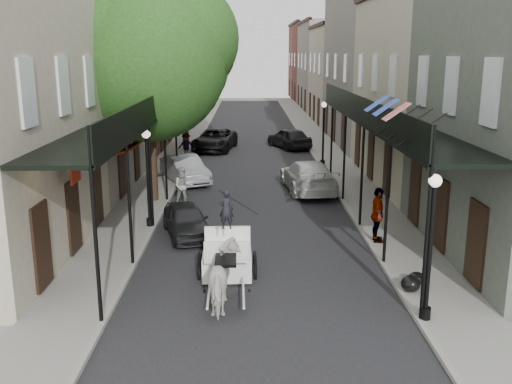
{
  "coord_description": "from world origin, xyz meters",
  "views": [
    {
      "loc": [
        -0.34,
        -15.07,
        6.63
      ],
      "look_at": [
        -0.03,
        5.36,
        1.6
      ],
      "focal_mm": 40.0,
      "sensor_mm": 36.0,
      "label": 1
    }
  ],
  "objects_px": {
    "lamppost_right_near": "(430,246)",
    "pedestrian_sidewalk_left": "(186,145)",
    "carriage": "(227,236)",
    "car_left_mid": "(185,169)",
    "car_right_far": "(289,138)",
    "horse": "(226,277)",
    "car_left_near": "(186,220)",
    "pedestrian_walking": "(183,186)",
    "car_right_near": "(308,176)",
    "lamppost_left": "(148,177)",
    "tree_near": "(158,55)",
    "pedestrian_sidewalk_right": "(378,215)",
    "car_left_far": "(215,140)",
    "lamppost_right_far": "(323,133)",
    "tree_far": "(189,64)"
  },
  "relations": [
    {
      "from": "carriage",
      "to": "car_left_near",
      "type": "bearing_deg",
      "value": 114.12
    },
    {
      "from": "tree_near",
      "to": "horse",
      "type": "height_order",
      "value": "tree_near"
    },
    {
      "from": "lamppost_left",
      "to": "pedestrian_sidewalk_left",
      "type": "distance_m",
      "value": 14.51
    },
    {
      "from": "lamppost_right_near",
      "to": "carriage",
      "type": "height_order",
      "value": "lamppost_right_near"
    },
    {
      "from": "car_left_mid",
      "to": "car_right_near",
      "type": "bearing_deg",
      "value": -42.93
    },
    {
      "from": "pedestrian_sidewalk_right",
      "to": "car_left_far",
      "type": "distance_m",
      "value": 21.14
    },
    {
      "from": "carriage",
      "to": "pedestrian_sidewalk_left",
      "type": "bearing_deg",
      "value": 98.62
    },
    {
      "from": "car_left_far",
      "to": "pedestrian_walking",
      "type": "bearing_deg",
      "value": -83.56
    },
    {
      "from": "lamppost_right_near",
      "to": "pedestrian_sidewalk_right",
      "type": "relative_size",
      "value": 1.9
    },
    {
      "from": "horse",
      "to": "car_left_near",
      "type": "distance_m",
      "value": 6.33
    },
    {
      "from": "pedestrian_sidewalk_right",
      "to": "tree_near",
      "type": "bearing_deg",
      "value": 58.36
    },
    {
      "from": "lamppost_right_near",
      "to": "pedestrian_sidewalk_left",
      "type": "distance_m",
      "value": 23.97
    },
    {
      "from": "horse",
      "to": "car_right_near",
      "type": "relative_size",
      "value": 0.38
    },
    {
      "from": "lamppost_right_near",
      "to": "pedestrian_sidewalk_left",
      "type": "height_order",
      "value": "lamppost_right_near"
    },
    {
      "from": "lamppost_right_near",
      "to": "lamppost_right_far",
      "type": "distance_m",
      "value": 20.0
    },
    {
      "from": "lamppost_right_near",
      "to": "carriage",
      "type": "distance_m",
      "value": 6.32
    },
    {
      "from": "pedestrian_sidewalk_right",
      "to": "car_right_near",
      "type": "bearing_deg",
      "value": 16.1
    },
    {
      "from": "tree_near",
      "to": "carriage",
      "type": "relative_size",
      "value": 3.38
    },
    {
      "from": "pedestrian_walking",
      "to": "pedestrian_sidewalk_left",
      "type": "height_order",
      "value": "pedestrian_walking"
    },
    {
      "from": "pedestrian_walking",
      "to": "car_right_far",
      "type": "xyz_separation_m",
      "value": [
        5.78,
        15.4,
        -0.13
      ]
    },
    {
      "from": "car_left_mid",
      "to": "lamppost_left",
      "type": "bearing_deg",
      "value": -118.32
    },
    {
      "from": "car_left_mid",
      "to": "car_right_far",
      "type": "distance_m",
      "value": 12.45
    },
    {
      "from": "car_left_far",
      "to": "car_left_mid",
      "type": "bearing_deg",
      "value": -86.98
    },
    {
      "from": "car_left_mid",
      "to": "carriage",
      "type": "bearing_deg",
      "value": -102.75
    },
    {
      "from": "car_left_mid",
      "to": "car_right_far",
      "type": "xyz_separation_m",
      "value": [
        6.2,
        10.8,
        0.03
      ]
    },
    {
      "from": "carriage",
      "to": "pedestrian_sidewalk_left",
      "type": "distance_m",
      "value": 19.09
    },
    {
      "from": "lamppost_right_far",
      "to": "horse",
      "type": "bearing_deg",
      "value": -104.81
    },
    {
      "from": "car_left_mid",
      "to": "car_right_near",
      "type": "height_order",
      "value": "car_right_near"
    },
    {
      "from": "car_left_mid",
      "to": "car_left_far",
      "type": "relative_size",
      "value": 0.8
    },
    {
      "from": "horse",
      "to": "car_right_near",
      "type": "xyz_separation_m",
      "value": [
        3.52,
        12.96,
        -0.09
      ]
    },
    {
      "from": "pedestrian_walking",
      "to": "car_left_mid",
      "type": "distance_m",
      "value": 4.62
    },
    {
      "from": "lamppost_right_near",
      "to": "car_left_mid",
      "type": "distance_m",
      "value": 17.81
    },
    {
      "from": "tree_near",
      "to": "car_left_mid",
      "type": "distance_m",
      "value": 6.96
    },
    {
      "from": "lamppost_right_near",
      "to": "horse",
      "type": "bearing_deg",
      "value": 168.74
    },
    {
      "from": "horse",
      "to": "car_right_far",
      "type": "relative_size",
      "value": 0.47
    },
    {
      "from": "pedestrian_walking",
      "to": "pedestrian_sidewalk_right",
      "type": "xyz_separation_m",
      "value": [
        7.38,
        -5.41,
        0.23
      ]
    },
    {
      "from": "tree_far",
      "to": "carriage",
      "type": "xyz_separation_m",
      "value": [
        3.27,
        -22.53,
        -4.73
      ]
    },
    {
      "from": "pedestrian_sidewalk_right",
      "to": "car_left_near",
      "type": "distance_m",
      "value": 6.91
    },
    {
      "from": "tree_near",
      "to": "horse",
      "type": "xyz_separation_m",
      "value": [
        3.27,
        -11.18,
        -5.64
      ]
    },
    {
      "from": "car_left_near",
      "to": "pedestrian_sidewalk_left",
      "type": "bearing_deg",
      "value": 80.47
    },
    {
      "from": "tree_near",
      "to": "car_left_mid",
      "type": "bearing_deg",
      "value": 81.12
    },
    {
      "from": "tree_far",
      "to": "pedestrian_sidewalk_right",
      "type": "height_order",
      "value": "tree_far"
    },
    {
      "from": "car_left_mid",
      "to": "car_right_near",
      "type": "distance_m",
      "value": 6.53
    },
    {
      "from": "lamppost_right_near",
      "to": "lamppost_left",
      "type": "xyz_separation_m",
      "value": [
        -8.2,
        8.0,
        0.0
      ]
    },
    {
      "from": "tree_near",
      "to": "lamppost_left",
      "type": "bearing_deg",
      "value": -88.66
    },
    {
      "from": "tree_near",
      "to": "car_right_near",
      "type": "bearing_deg",
      "value": 14.72
    },
    {
      "from": "tree_near",
      "to": "tree_far",
      "type": "bearing_deg",
      "value": 90.19
    },
    {
      "from": "car_left_far",
      "to": "car_left_near",
      "type": "bearing_deg",
      "value": -81.27
    },
    {
      "from": "lamppost_left",
      "to": "horse",
      "type": "height_order",
      "value": "lamppost_left"
    },
    {
      "from": "car_left_near",
      "to": "car_right_near",
      "type": "distance_m",
      "value": 8.61
    }
  ]
}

